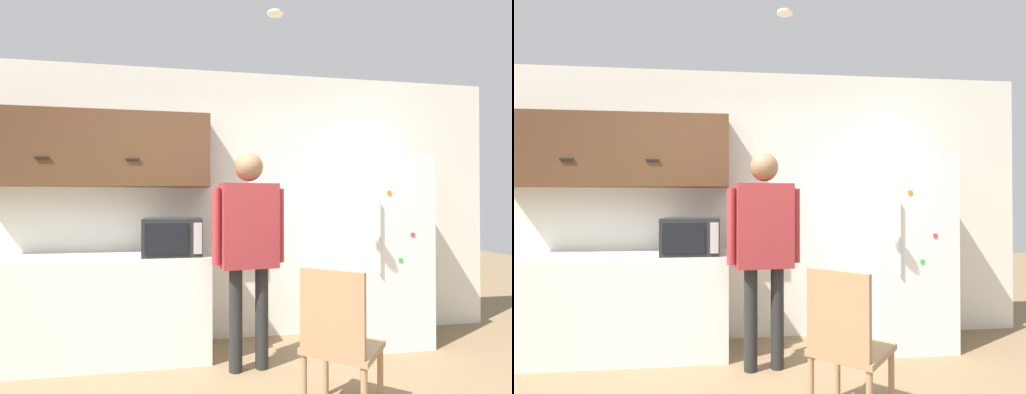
# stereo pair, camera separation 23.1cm
# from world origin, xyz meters

# --- Properties ---
(back_wall) EXTENTS (6.00, 0.06, 2.70)m
(back_wall) POSITION_xyz_m (0.00, 2.07, 1.35)
(back_wall) COLOR silver
(back_wall) RESTS_ON ground_plane
(counter) EXTENTS (2.11, 0.64, 0.91)m
(counter) POSITION_xyz_m (-1.15, 1.72, 0.45)
(counter) COLOR silver
(counter) RESTS_ON ground_plane
(upper_cabinets) EXTENTS (2.11, 0.38, 0.67)m
(upper_cabinets) POSITION_xyz_m (-1.15, 1.86, 1.85)
(upper_cabinets) COLOR #51331E
(microwave) EXTENTS (0.50, 0.42, 0.33)m
(microwave) POSITION_xyz_m (-0.43, 1.62, 1.07)
(microwave) COLOR #232326
(microwave) RESTS_ON counter
(person) EXTENTS (0.61, 0.27, 1.78)m
(person) POSITION_xyz_m (0.19, 1.27, 1.10)
(person) COLOR black
(person) RESTS_ON ground_plane
(refrigerator) EXTENTS (0.74, 0.69, 1.82)m
(refrigerator) POSITION_xyz_m (1.61, 1.70, 0.91)
(refrigerator) COLOR white
(refrigerator) RESTS_ON ground_plane
(chair) EXTENTS (0.62, 0.62, 0.96)m
(chair) POSITION_xyz_m (0.62, 0.41, 0.52)
(chair) COLOR #997551
(chair) RESTS_ON ground_plane
(ceiling_light) EXTENTS (0.11, 0.11, 0.01)m
(ceiling_light) POSITION_xyz_m (0.28, 0.69, 2.68)
(ceiling_light) COLOR white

